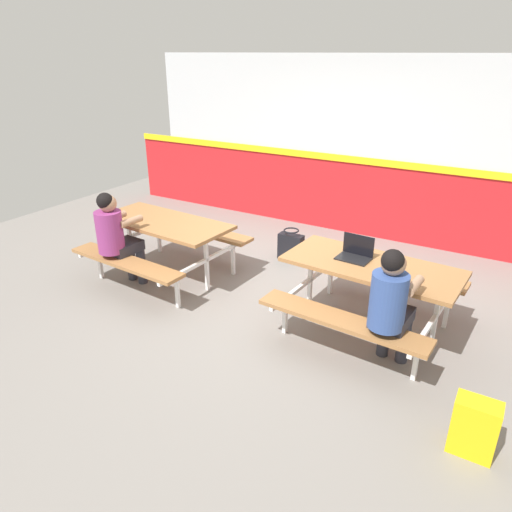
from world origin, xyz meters
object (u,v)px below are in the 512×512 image
at_px(student_further, 391,302).
at_px(laptop_dark, 355,254).
at_px(student_nearer, 116,233).
at_px(picnic_table_left, 165,234).
at_px(tote_bag_bright, 291,246).
at_px(backpack_dark, 474,427).
at_px(picnic_table_right, 370,280).

distance_m(student_further, laptop_dark, 0.84).
bearing_deg(student_nearer, student_further, 0.35).
bearing_deg(picnic_table_left, tote_bag_bright, 48.83).
distance_m(student_further, backpack_dark, 1.11).
bearing_deg(tote_bag_bright, backpack_dark, -42.08).
relative_size(student_nearer, backpack_dark, 2.74).
bearing_deg(student_further, backpack_dark, -35.64).
bearing_deg(laptop_dark, picnic_table_right, -14.81).
distance_m(student_nearer, backpack_dark, 4.03).
relative_size(picnic_table_left, student_further, 1.42).
height_order(student_nearer, backpack_dark, student_nearer).
relative_size(backpack_dark, tote_bag_bright, 1.02).
height_order(picnic_table_right, laptop_dark, laptop_dark).
xyz_separation_m(picnic_table_left, laptop_dark, (2.37, 0.11, 0.21)).
bearing_deg(student_nearer, backpack_dark, -8.02).
height_order(student_further, laptop_dark, student_further).
bearing_deg(laptop_dark, student_further, -49.46).
bearing_deg(laptop_dark, backpack_dark, -41.95).
xyz_separation_m(laptop_dark, tote_bag_bright, (-1.27, 1.15, -0.59)).
relative_size(picnic_table_right, student_further, 1.42).
relative_size(student_further, backpack_dark, 2.74).
xyz_separation_m(backpack_dark, tote_bag_bright, (-2.61, 2.36, -0.02)).
xyz_separation_m(picnic_table_right, backpack_dark, (1.15, -1.16, -0.36)).
bearing_deg(picnic_table_left, picnic_table_right, 1.35).
bearing_deg(picnic_table_left, laptop_dark, 2.69).
relative_size(student_further, laptop_dark, 3.61).
height_order(laptop_dark, backpack_dark, laptop_dark).
bearing_deg(laptop_dark, tote_bag_bright, 137.79).
bearing_deg(picnic_table_left, student_nearer, -114.63).
xyz_separation_m(student_nearer, student_further, (3.16, 0.02, 0.00)).
height_order(student_nearer, tote_bag_bright, student_nearer).
distance_m(backpack_dark, tote_bag_bright, 3.52).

